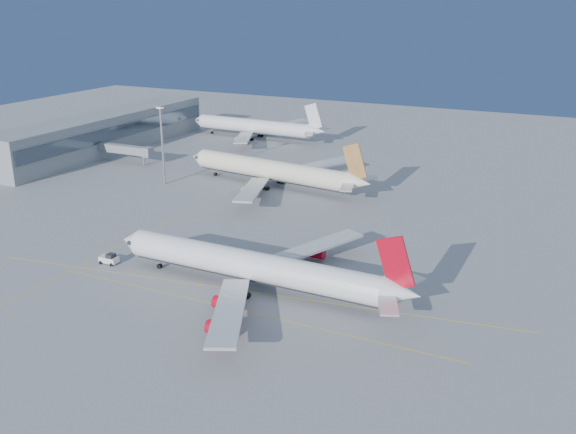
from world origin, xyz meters
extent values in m
plane|color=slate|center=(0.00, 0.00, 0.00)|extent=(500.00, 500.00, 0.00)
cube|color=gray|center=(-115.00, 85.00, 7.50)|extent=(18.00, 110.00, 15.00)
cube|color=#3F4C59|center=(-105.80, 85.00, 9.00)|extent=(0.40, 107.80, 5.00)
cube|color=gray|center=(-95.00, 72.00, 5.20)|extent=(22.00, 3.00, 3.00)
cylinder|color=gray|center=(-86.00, 72.00, 2.60)|extent=(0.70, 0.70, 5.20)
cube|color=gray|center=(-84.00, 72.00, 5.20)|extent=(3.20, 3.60, 3.40)
cube|color=gold|center=(5.00, -14.00, 0.01)|extent=(90.00, 0.18, 0.02)
cube|color=gold|center=(0.00, -6.00, 0.01)|extent=(118.86, 16.88, 0.02)
cube|color=gold|center=(-40.00, 30.00, 0.01)|extent=(0.18, 140.00, 0.02)
cylinder|color=white|center=(1.64, -4.29, 5.46)|extent=(58.93, 6.96, 6.10)
cone|color=white|center=(-30.09, -3.82, 5.46)|extent=(4.82, 6.16, 6.10)
cone|color=white|center=(34.74, -4.77, 6.10)|extent=(7.44, 5.90, 5.79)
cube|color=black|center=(-28.10, -3.85, 6.10)|extent=(1.77, 5.81, 0.74)
cube|color=#B7B7BC|center=(6.72, -21.43, 3.79)|extent=(17.86, 29.89, 0.58)
cube|color=#B7B7BC|center=(7.22, 12.70, 3.79)|extent=(18.59, 29.64, 0.58)
cube|color=#B1071A|center=(33.16, -4.75, 11.98)|extent=(8.09, 0.59, 11.12)
cylinder|color=gray|center=(-22.49, -3.93, 1.79)|extent=(0.25, 0.25, 2.42)
cylinder|color=black|center=(-22.49, -3.93, 0.58)|extent=(1.17, 0.75, 1.16)
cylinder|color=gray|center=(2.63, -8.61, 1.79)|extent=(0.34, 0.34, 2.42)
cylinder|color=black|center=(2.63, -8.61, 0.58)|extent=(1.17, 0.96, 1.16)
cylinder|color=gray|center=(2.75, 0.01, 1.79)|extent=(0.34, 0.34, 2.42)
cylinder|color=black|center=(2.75, 0.01, 0.58)|extent=(1.17, 0.96, 1.16)
cylinder|color=#B1071A|center=(2.55, -15.88, 1.82)|extent=(5.08, 2.70, 2.63)
cylinder|color=#B1071A|center=(6.87, -25.09, 1.82)|extent=(5.08, 2.70, 2.63)
cylinder|color=#B1071A|center=(2.89, 7.28, 1.82)|extent=(5.08, 2.70, 2.63)
cylinder|color=#B1071A|center=(7.48, 16.35, 1.82)|extent=(5.08, 2.70, 2.63)
cylinder|color=beige|center=(-30.84, 67.74, 5.68)|extent=(57.72, 13.80, 6.29)
cone|color=beige|center=(-61.70, 71.84, 5.68)|extent=(5.75, 6.89, 6.29)
cone|color=beige|center=(1.43, 63.45, 6.35)|extent=(8.45, 6.94, 5.98)
cube|color=black|center=(-59.62, 71.57, 6.35)|extent=(2.54, 6.16, 0.77)
cube|color=#B7B7BC|center=(-27.85, 49.85, 3.95)|extent=(15.16, 31.12, 0.61)
cube|color=#B7B7BC|center=(-23.27, 84.23, 3.95)|extent=(21.83, 28.89, 0.61)
cube|color=#A97A3F|center=(-0.21, 63.66, 12.50)|extent=(8.48, 1.61, 11.68)
cylinder|color=gray|center=(-54.17, 70.84, 1.88)|extent=(0.26, 0.26, 2.54)
cylinder|color=black|center=(-54.17, 70.84, 0.61)|extent=(1.31, 0.93, 1.21)
cylinder|color=gray|center=(-30.34, 63.16, 1.88)|extent=(0.35, 0.35, 2.54)
cylinder|color=black|center=(-30.34, 63.16, 0.61)|extent=(1.33, 1.14, 1.21)
cylinder|color=gray|center=(-29.16, 72.03, 1.88)|extent=(0.35, 0.35, 2.54)
cylinder|color=black|center=(-29.16, 72.03, 0.61)|extent=(1.33, 1.14, 1.21)
cylinder|color=#B7B7BC|center=(-30.57, 53.33, 1.88)|extent=(5.62, 3.43, 2.76)
cylinder|color=#B7B7BC|center=(-26.82, 81.58, 1.88)|extent=(5.62, 3.43, 2.76)
cylinder|color=white|center=(-72.68, 132.13, 5.51)|extent=(54.20, 7.62, 6.05)
cone|color=white|center=(-102.07, 132.98, 5.51)|extent=(5.04, 6.19, 6.05)
cone|color=white|center=(-41.88, 131.24, 6.16)|extent=(7.73, 5.97, 5.75)
cube|color=black|center=(-100.01, 132.92, 6.16)|extent=(1.90, 5.80, 0.76)
cube|color=#B7B7BC|center=(-68.20, 115.58, 3.85)|extent=(17.10, 28.89, 0.59)
cube|color=#B7B7BC|center=(-67.25, 148.39, 3.85)|extent=(18.48, 28.44, 0.59)
cube|color=silver|center=(-43.50, 131.29, 12.16)|extent=(8.32, 0.73, 11.44)
cylinder|color=gray|center=(-94.83, 132.77, 1.84)|extent=(0.26, 0.26, 2.49)
cylinder|color=black|center=(-94.83, 132.77, 0.59)|extent=(1.21, 0.79, 1.19)
cylinder|color=gray|center=(-71.72, 127.78, 1.84)|extent=(0.35, 0.35, 2.49)
cylinder|color=black|center=(-71.72, 127.78, 0.59)|extent=(1.22, 1.01, 1.19)
cylinder|color=gray|center=(-71.47, 136.42, 1.84)|extent=(0.35, 0.35, 2.49)
cylinder|color=black|center=(-71.47, 136.42, 0.59)|extent=(1.22, 1.01, 1.19)
cylinder|color=#B7B7BC|center=(-71.16, 118.59, 1.82)|extent=(5.26, 2.85, 2.70)
cylinder|color=#B7B7BC|center=(-70.38, 145.56, 1.82)|extent=(5.26, 2.85, 2.70)
cube|color=white|center=(-34.86, -6.71, 0.99)|extent=(4.46, 2.32, 1.32)
cube|color=black|center=(-34.20, -6.69, 1.98)|extent=(1.81, 1.92, 0.99)
cylinder|color=black|center=(-36.37, -7.91, 0.39)|extent=(0.78, 0.41, 0.77)
cylinder|color=black|center=(-36.44, -5.60, 0.39)|extent=(0.78, 0.41, 0.77)
cylinder|color=black|center=(-33.29, -7.83, 0.39)|extent=(0.78, 0.41, 0.77)
cylinder|color=black|center=(-33.36, -5.52, 0.39)|extent=(0.78, 0.41, 0.77)
cylinder|color=gray|center=(-63.88, 54.61, 12.85)|extent=(0.72, 0.72, 25.70)
cube|color=gray|center=(-63.88, 54.61, 25.90)|extent=(2.26, 2.26, 0.51)
cube|color=white|center=(-63.88, 54.61, 25.49)|extent=(1.64, 1.64, 0.26)
camera|label=1|loc=(63.37, -113.01, 58.85)|focal=40.00mm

